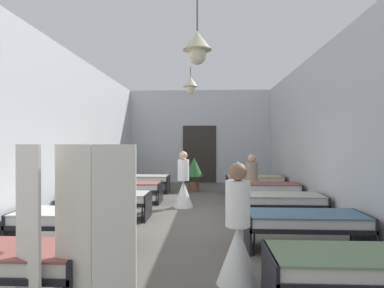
{
  "coord_description": "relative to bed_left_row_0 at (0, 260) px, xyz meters",
  "views": [
    {
      "loc": [
        0.34,
        -7.26,
        1.73
      ],
      "look_at": [
        0.0,
        -0.12,
        1.67
      ],
      "focal_mm": 30.7,
      "sensor_mm": 36.0,
      "label": 1
    }
  ],
  "objects": [
    {
      "name": "ground_plane",
      "position": [
        1.92,
        3.8,
        -0.49
      ],
      "size": [
        6.54,
        13.83,
        0.1
      ],
      "primitive_type": "cube",
      "color": "#59544C"
    },
    {
      "name": "room_shell",
      "position": [
        1.92,
        5.13,
        1.52
      ],
      "size": [
        6.34,
        13.43,
        3.91
      ],
      "color": "silver",
      "rests_on": "ground"
    },
    {
      "name": "bed_left_row_0",
      "position": [
        0.0,
        0.0,
        0.0
      ],
      "size": [
        1.9,
        0.84,
        0.57
      ],
      "color": "black",
      "rests_on": "ground"
    },
    {
      "name": "bed_right_row_0",
      "position": [
        3.84,
        0.0,
        0.0
      ],
      "size": [
        1.9,
        0.84,
        0.57
      ],
      "color": "black",
      "rests_on": "ground"
    },
    {
      "name": "bed_left_row_1",
      "position": [
        0.0,
        1.9,
        0.0
      ],
      "size": [
        1.9,
        0.84,
        0.57
      ],
      "color": "black",
      "rests_on": "ground"
    },
    {
      "name": "bed_right_row_1",
      "position": [
        3.84,
        1.9,
        0.0
      ],
      "size": [
        1.9,
        0.84,
        0.57
      ],
      "color": "black",
      "rests_on": "ground"
    },
    {
      "name": "bed_left_row_2",
      "position": [
        0.0,
        3.8,
        0.0
      ],
      "size": [
        1.9,
        0.84,
        0.57
      ],
      "color": "black",
      "rests_on": "ground"
    },
    {
      "name": "bed_right_row_2",
      "position": [
        3.84,
        3.8,
        0.0
      ],
      "size": [
        1.9,
        0.84,
        0.57
      ],
      "color": "black",
      "rests_on": "ground"
    },
    {
      "name": "bed_left_row_3",
      "position": [
        0.0,
        5.7,
        0.0
      ],
      "size": [
        1.9,
        0.84,
        0.57
      ],
      "color": "black",
      "rests_on": "ground"
    },
    {
      "name": "bed_right_row_3",
      "position": [
        3.84,
        5.7,
        0.0
      ],
      "size": [
        1.9,
        0.84,
        0.57
      ],
      "color": "black",
      "rests_on": "ground"
    },
    {
      "name": "bed_left_row_4",
      "position": [
        0.0,
        7.6,
        0.0
      ],
      "size": [
        1.9,
        0.84,
        0.57
      ],
      "color": "black",
      "rests_on": "ground"
    },
    {
      "name": "bed_right_row_4",
      "position": [
        3.84,
        7.6,
        0.0
      ],
      "size": [
        1.9,
        0.84,
        0.57
      ],
      "color": "black",
      "rests_on": "ground"
    },
    {
      "name": "nurse_near_aisle",
      "position": [
        1.62,
        5.14,
        0.09
      ],
      "size": [
        0.52,
        0.52,
        1.49
      ],
      "rotation": [
        0.0,
        0.0,
        1.9
      ],
      "color": "white",
      "rests_on": "ground"
    },
    {
      "name": "nurse_mid_aisle",
      "position": [
        2.62,
        0.53,
        0.09
      ],
      "size": [
        0.52,
        0.52,
        1.49
      ],
      "rotation": [
        0.0,
        0.0,
        4.04
      ],
      "color": "white",
      "rests_on": "ground"
    },
    {
      "name": "patient_seated_primary",
      "position": [
        3.49,
        5.71,
        0.43
      ],
      "size": [
        0.44,
        0.44,
        0.8
      ],
      "color": "gray",
      "rests_on": "bed_right_row_3"
    },
    {
      "name": "potted_plant",
      "position": [
        1.79,
        7.95,
        0.3
      ],
      "size": [
        0.62,
        0.62,
        1.17
      ],
      "color": "brown",
      "rests_on": "ground"
    },
    {
      "name": "privacy_screen",
      "position": [
        0.95,
        -0.37,
        0.41
      ],
      "size": [
        1.23,
        0.26,
        1.7
      ],
      "rotation": [
        0.0,
        0.0,
        -0.28
      ],
      "color": "silver",
      "rests_on": "ground"
    }
  ]
}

